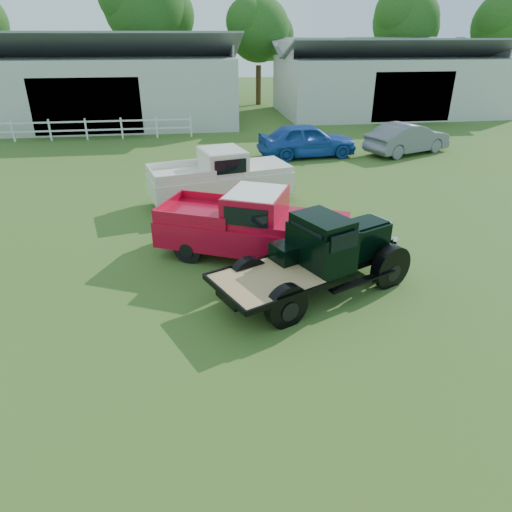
{
  "coord_description": "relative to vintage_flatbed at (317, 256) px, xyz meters",
  "views": [
    {
      "loc": [
        -1.12,
        -7.96,
        5.58
      ],
      "look_at": [
        0.2,
        1.2,
        1.05
      ],
      "focal_mm": 32.0,
      "sensor_mm": 36.0,
      "label": 1
    }
  ],
  "objects": [
    {
      "name": "ground",
      "position": [
        -1.64,
        -1.22,
        -0.94
      ],
      "size": [
        120.0,
        120.0,
        0.0
      ],
      "primitive_type": "plane",
      "color": "#40682B"
    },
    {
      "name": "shed_left",
      "position": [
        -8.64,
        24.78,
        1.86
      ],
      "size": [
        18.8,
        10.2,
        5.6
      ],
      "primitive_type": null,
      "color": "#B0B0B0",
      "rests_on": "ground"
    },
    {
      "name": "shed_right",
      "position": [
        12.36,
        25.78,
        1.66
      ],
      "size": [
        16.8,
        9.2,
        5.2
      ],
      "primitive_type": null,
      "color": "#B0B0B0",
      "rests_on": "ground"
    },
    {
      "name": "fence_rail",
      "position": [
        -9.64,
        18.78,
        -0.34
      ],
      "size": [
        14.2,
        0.16,
        1.2
      ],
      "primitive_type": null,
      "color": "white",
      "rests_on": "ground"
    },
    {
      "name": "tree_b",
      "position": [
        -5.64,
        32.78,
        4.81
      ],
      "size": [
        6.9,
        6.9,
        11.5
      ],
      "primitive_type": null,
      "color": "#1D3816",
      "rests_on": "ground"
    },
    {
      "name": "tree_c",
      "position": [
        3.36,
        31.78,
        3.56
      ],
      "size": [
        5.4,
        5.4,
        9.0
      ],
      "primitive_type": null,
      "color": "#1D3816",
      "rests_on": "ground"
    },
    {
      "name": "tree_d",
      "position": [
        16.36,
        32.78,
        4.06
      ],
      "size": [
        6.0,
        6.0,
        10.0
      ],
      "primitive_type": null,
      "color": "#1D3816",
      "rests_on": "ground"
    },
    {
      "name": "tree_e",
      "position": [
        24.36,
        30.78,
        3.81
      ],
      "size": [
        5.7,
        5.7,
        9.5
      ],
      "primitive_type": null,
      "color": "#1D3816",
      "rests_on": "ground"
    },
    {
      "name": "vintage_flatbed",
      "position": [
        0.0,
        0.0,
        0.0
      ],
      "size": [
        5.12,
        3.71,
        1.89
      ],
      "primitive_type": null,
      "rotation": [
        0.0,
        0.0,
        0.43
      ],
      "color": "black",
      "rests_on": "ground"
    },
    {
      "name": "red_pickup",
      "position": [
        -1.24,
        2.12,
        0.01
      ],
      "size": [
        5.58,
        4.02,
        1.91
      ],
      "primitive_type": null,
      "rotation": [
        0.0,
        0.0,
        -0.43
      ],
      "color": "#B30925",
      "rests_on": "ground"
    },
    {
      "name": "white_pickup",
      "position": [
        -1.76,
        6.73,
        0.01
      ],
      "size": [
        5.51,
        3.18,
        1.9
      ],
      "primitive_type": null,
      "rotation": [
        0.0,
        0.0,
        0.24
      ],
      "color": "silver",
      "rests_on": "ground"
    },
    {
      "name": "misc_car_blue",
      "position": [
        2.99,
        13.01,
        -0.12
      ],
      "size": [
        4.97,
        2.33,
        1.65
      ],
      "primitive_type": "imported",
      "rotation": [
        0.0,
        0.0,
        1.65
      ],
      "color": "#1E4BA8",
      "rests_on": "ground"
    },
    {
      "name": "misc_car_grey",
      "position": [
        8.25,
        12.95,
        -0.18
      ],
      "size": [
        4.89,
        3.23,
        1.52
      ],
      "primitive_type": "imported",
      "rotation": [
        0.0,
        0.0,
        1.96
      ],
      "color": "slate",
      "rests_on": "ground"
    }
  ]
}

